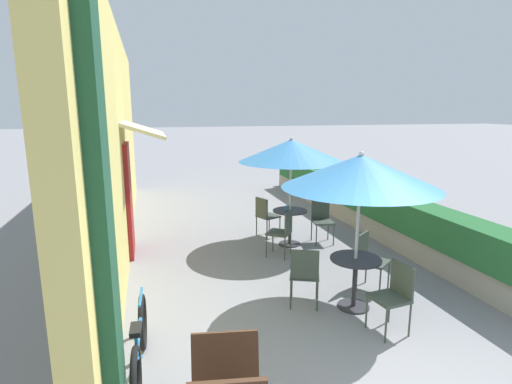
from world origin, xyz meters
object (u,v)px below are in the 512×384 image
(cafe_chair_mid_left, at_px, (265,214))
(bicycle_leaning, at_px, (140,347))
(coffee_cup_mid, at_px, (287,208))
(patio_umbrella_near, at_px, (360,171))
(cafe_chair_near_back, at_px, (305,272))
(cafe_chair_mid_right, at_px, (283,230))
(cafe_chair_near_left, at_px, (394,292))
(patio_umbrella_mid, at_px, (291,151))
(patio_table_mid, at_px, (290,221))
(patio_table_near, at_px, (355,274))
(cafe_chair_near_right, at_px, (369,257))
(cafe_chair_mid_back, at_px, (322,218))

(cafe_chair_mid_left, height_order, bicycle_leaning, cafe_chair_mid_left)
(coffee_cup_mid, bearing_deg, patio_umbrella_near, -89.77)
(cafe_chair_near_back, distance_m, cafe_chair_mid_right, 1.96)
(cafe_chair_mid_left, distance_m, cafe_chair_mid_right, 1.20)
(patio_umbrella_near, distance_m, cafe_chair_near_left, 1.56)
(patio_umbrella_near, bearing_deg, coffee_cup_mid, 90.23)
(patio_umbrella_mid, bearing_deg, patio_table_mid, 180.00)
(bicycle_leaning, bearing_deg, cafe_chair_near_back, 26.16)
(cafe_chair_mid_left, bearing_deg, bicycle_leaning, -54.64)
(cafe_chair_mid_left, bearing_deg, patio_umbrella_near, -17.53)
(patio_table_mid, bearing_deg, patio_table_near, -90.97)
(patio_table_near, height_order, cafe_chair_near_back, cafe_chair_near_back)
(cafe_chair_mid_right, distance_m, bicycle_leaning, 3.83)
(patio_table_near, relative_size, cafe_chair_near_right, 0.83)
(cafe_chair_near_left, height_order, patio_table_mid, cafe_chair_near_left)
(patio_umbrella_mid, relative_size, cafe_chair_mid_back, 2.51)
(patio_table_mid, bearing_deg, cafe_chair_near_left, -88.03)
(cafe_chair_near_back, xyz_separation_m, cafe_chair_mid_left, (0.38, 3.12, 0.00))
(patio_table_mid, height_order, cafe_chair_mid_right, cafe_chair_mid_right)
(patio_table_near, xyz_separation_m, patio_table_mid, (0.05, 2.71, 0.00))
(patio_umbrella_near, bearing_deg, patio_table_mid, 89.03)
(coffee_cup_mid, distance_m, bicycle_leaning, 4.52)
(cafe_chair_near_right, bearing_deg, patio_table_near, 6.35)
(patio_umbrella_mid, bearing_deg, cafe_chair_mid_back, -1.17)
(patio_umbrella_near, xyz_separation_m, cafe_chair_near_back, (-0.66, 0.20, -1.40))
(cafe_chair_near_left, bearing_deg, patio_table_mid, -5.26)
(patio_table_mid, height_order, patio_umbrella_mid, patio_umbrella_mid)
(cafe_chair_mid_left, relative_size, bicycle_leaning, 0.51)
(patio_umbrella_near, xyz_separation_m, patio_table_mid, (0.05, 2.71, -1.42))
(cafe_chair_near_right, relative_size, patio_umbrella_mid, 0.40)
(cafe_chair_near_right, height_order, coffee_cup_mid, cafe_chair_near_right)
(patio_table_mid, distance_m, cafe_chair_mid_right, 0.69)
(patio_table_near, relative_size, cafe_chair_near_back, 0.83)
(cafe_chair_near_back, bearing_deg, patio_table_mid, 97.05)
(cafe_chair_mid_back, bearing_deg, coffee_cup_mid, 4.30)
(cafe_chair_mid_right, height_order, cafe_chair_mid_back, same)
(coffee_cup_mid, bearing_deg, cafe_chair_mid_right, -115.90)
(cafe_chair_near_right, xyz_separation_m, patio_table_mid, (-0.46, 2.24, -0.02))
(patio_table_near, distance_m, cafe_chair_mid_back, 2.80)
(cafe_chair_near_back, distance_m, cafe_chair_mid_back, 2.87)
(patio_umbrella_near, xyz_separation_m, patio_umbrella_mid, (0.05, 2.71, 0.00))
(patio_table_near, height_order, patio_umbrella_mid, patio_umbrella_mid)
(patio_umbrella_mid, bearing_deg, patio_umbrella_near, -90.97)
(cafe_chair_near_back, relative_size, cafe_chair_mid_right, 1.00)
(cafe_chair_near_left, xyz_separation_m, bicycle_leaning, (-3.01, -0.08, -0.18))
(cafe_chair_near_back, distance_m, patio_umbrella_mid, 2.97)
(cafe_chair_near_back, height_order, bicycle_leaning, cafe_chair_near_back)
(cafe_chair_mid_left, xyz_separation_m, bicycle_leaning, (-2.56, -4.07, -0.18))
(patio_table_near, xyz_separation_m, cafe_chair_mid_left, (-0.29, 3.32, 0.02))
(cafe_chair_near_right, distance_m, coffee_cup_mid, 2.34)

